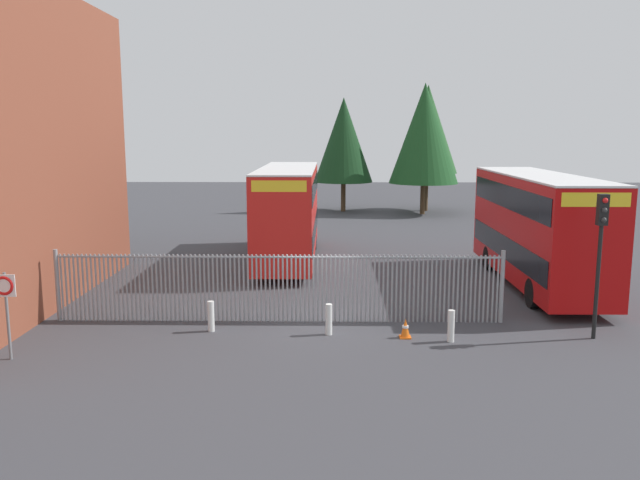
{
  "coord_description": "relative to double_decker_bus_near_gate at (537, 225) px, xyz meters",
  "views": [
    {
      "loc": [
        0.36,
        -20.13,
        6.07
      ],
      "look_at": [
        0.0,
        4.0,
        2.0
      ],
      "focal_mm": 36.23,
      "sensor_mm": 36.0,
      "label": 1
    }
  ],
  "objects": [
    {
      "name": "ground_plane",
      "position": [
        -8.55,
        2.9,
        -2.42
      ],
      "size": [
        100.0,
        100.0,
        0.0
      ],
      "primitive_type": "plane",
      "color": "#3D3D42"
    },
    {
      "name": "palisade_fence",
      "position": [
        -9.82,
        -5.1,
        -1.24
      ],
      "size": [
        14.43,
        0.14,
        2.35
      ],
      "color": "gray",
      "rests_on": "ground"
    },
    {
      "name": "double_decker_bus_near_gate",
      "position": [
        0.0,
        0.0,
        0.0
      ],
      "size": [
        2.54,
        10.81,
        4.42
      ],
      "color": "#B70C0C",
      "rests_on": "ground"
    },
    {
      "name": "double_decker_bus_behind_fence_left",
      "position": [
        -10.13,
        4.79,
        0.0
      ],
      "size": [
        2.54,
        10.81,
        4.42
      ],
      "color": "red",
      "rests_on": "ground"
    },
    {
      "name": "bollard_near_left",
      "position": [
        -11.81,
        -6.19,
        -1.95
      ],
      "size": [
        0.2,
        0.2,
        0.95
      ],
      "primitive_type": "cylinder",
      "color": "silver",
      "rests_on": "ground"
    },
    {
      "name": "bollard_center_front",
      "position": [
        -8.2,
        -6.46,
        -1.95
      ],
      "size": [
        0.2,
        0.2,
        0.95
      ],
      "primitive_type": "cylinder",
      "color": "silver",
      "rests_on": "ground"
    },
    {
      "name": "bollard_near_right",
      "position": [
        -4.63,
        -7.08,
        -1.95
      ],
      "size": [
        0.2,
        0.2,
        0.95
      ],
      "primitive_type": "cylinder",
      "color": "silver",
      "rests_on": "ground"
    },
    {
      "name": "traffic_cone_by_gate",
      "position": [
        -5.92,
        -6.73,
        -2.13
      ],
      "size": [
        0.34,
        0.34,
        0.59
      ],
      "color": "orange",
      "rests_on": "ground"
    },
    {
      "name": "speed_limit_sign_post",
      "position": [
        -16.78,
        -8.77,
        -0.65
      ],
      "size": [
        0.6,
        0.14,
        2.4
      ],
      "color": "slate",
      "rests_on": "ground"
    },
    {
      "name": "traffic_light_kerbside",
      "position": [
        -0.34,
        -6.73,
        0.56
      ],
      "size": [
        0.28,
        0.33,
        4.3
      ],
      "color": "black",
      "rests_on": "ground"
    },
    {
      "name": "tree_tall_back",
      "position": [
        -7.14,
        24.19,
        3.0
      ],
      "size": [
        4.44,
        4.44,
        8.6
      ],
      "color": "#4C3823",
      "rests_on": "ground"
    },
    {
      "name": "tree_short_side",
      "position": [
        -0.76,
        24.58,
        3.8
      ],
      "size": [
        4.63,
        4.63,
        9.55
      ],
      "color": "#4C3823",
      "rests_on": "ground"
    },
    {
      "name": "tree_mid_row",
      "position": [
        -1.29,
        22.5,
        3.5
      ],
      "size": [
        5.07,
        5.07,
        9.55
      ],
      "color": "#4C3823",
      "rests_on": "ground"
    }
  ]
}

